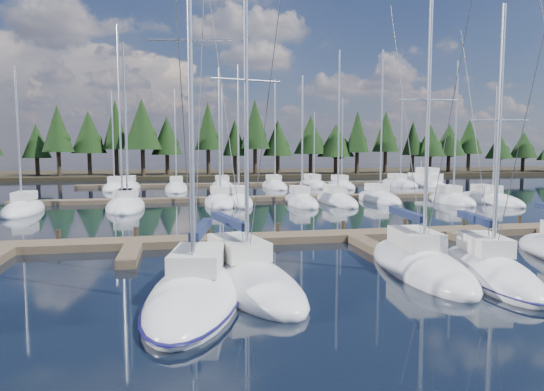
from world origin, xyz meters
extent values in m
plane|color=black|center=(0.00, 30.00, 0.00)|extent=(260.00, 260.00, 0.00)
cube|color=black|center=(0.00, 90.00, 0.30)|extent=(220.00, 30.00, 0.60)
cube|color=brown|center=(0.00, 18.00, 0.20)|extent=(44.00, 2.00, 0.40)
cube|color=brown|center=(-12.00, 15.00, 0.20)|extent=(0.90, 4.00, 0.40)
cube|color=brown|center=(-6.00, 15.00, 0.20)|extent=(0.90, 4.00, 0.40)
cube|color=brown|center=(0.00, 15.00, 0.20)|extent=(0.90, 4.00, 0.40)
cube|color=brown|center=(6.00, 15.00, 0.20)|extent=(0.90, 4.00, 0.40)
cylinder|color=#31261B|center=(-16.00, 19.00, 0.45)|extent=(0.26, 0.26, 0.90)
cylinder|color=#31261B|center=(-12.00, 19.00, 0.45)|extent=(0.26, 0.26, 0.90)
cylinder|color=#31261B|center=(-8.00, 19.00, 0.45)|extent=(0.26, 0.26, 0.90)
cylinder|color=#31261B|center=(-4.00, 19.00, 0.45)|extent=(0.26, 0.26, 0.90)
cylinder|color=#31261B|center=(0.00, 19.00, 0.45)|extent=(0.26, 0.26, 0.90)
cylinder|color=#31261B|center=(4.00, 19.00, 0.45)|extent=(0.26, 0.26, 0.90)
cylinder|color=#31261B|center=(8.00, 19.00, 0.45)|extent=(0.26, 0.26, 0.90)
cylinder|color=#31261B|center=(12.00, 19.00, 0.45)|extent=(0.26, 0.26, 0.90)
cube|color=brown|center=(0.00, 40.00, 0.20)|extent=(50.00, 1.80, 0.40)
cube|color=brown|center=(0.00, 60.00, 0.20)|extent=(46.00, 1.80, 0.40)
ellipsoid|color=silver|center=(-9.20, 8.06, 0.15)|extent=(4.66, 9.10, 1.90)
cube|color=beige|center=(-9.11, 8.49, 1.35)|extent=(2.17, 3.05, 0.70)
cylinder|color=silver|center=(-9.28, 7.63, 7.92)|extent=(0.19, 0.19, 13.84)
cylinder|color=silver|center=(-8.91, 9.51, 2.10)|extent=(0.87, 3.77, 0.12)
cube|color=#151E3B|center=(-8.91, 9.51, 2.25)|extent=(1.06, 3.64, 0.30)
cylinder|color=silver|center=(-9.28, 7.63, 8.61)|extent=(2.68, 0.60, 0.07)
cylinder|color=#3F3F44|center=(-9.65, 5.81, 7.77)|extent=(0.77, 3.69, 14.15)
cylinder|color=#3F3F44|center=(-8.83, 9.89, 7.77)|extent=(0.94, 4.54, 14.15)
ellipsoid|color=#0D0B3A|center=(-9.20, 8.06, 0.22)|extent=(4.85, 9.46, 0.18)
ellipsoid|color=silver|center=(-7.34, 9.83, 0.15)|extent=(4.94, 9.82, 1.90)
cube|color=beige|center=(-7.45, 10.29, 1.35)|extent=(2.24, 3.29, 0.70)
cylinder|color=silver|center=(-7.24, 9.37, 7.06)|extent=(0.19, 0.19, 12.12)
cylinder|color=silver|center=(-7.70, 11.39, 2.10)|extent=(1.03, 4.06, 0.12)
cube|color=#151E3B|center=(-7.70, 11.39, 2.25)|extent=(1.21, 3.93, 0.30)
cylinder|color=silver|center=(-7.24, 9.37, 7.66)|extent=(2.61, 0.65, 0.07)
cylinder|color=#3F3F44|center=(-6.80, 7.40, 6.91)|extent=(0.92, 3.98, 12.43)
cylinder|color=#3F3F44|center=(-7.79, 11.80, 6.91)|extent=(1.13, 4.90, 12.43)
ellipsoid|color=silver|center=(0.27, 10.28, 0.15)|extent=(3.56, 9.11, 1.90)
cube|color=beige|center=(0.31, 10.72, 1.35)|extent=(1.78, 2.97, 0.70)
cylinder|color=silver|center=(0.23, 9.84, 6.59)|extent=(0.17, 0.17, 11.17)
cylinder|color=silver|center=(0.41, 11.79, 2.10)|extent=(0.47, 3.91, 0.12)
cube|color=#151E3B|center=(0.41, 11.79, 2.25)|extent=(0.69, 3.75, 0.30)
cylinder|color=silver|center=(0.23, 9.84, 7.14)|extent=(2.49, 0.29, 0.07)
cylinder|color=#3F3F44|center=(0.06, 7.93, 6.44)|extent=(0.38, 3.84, 11.48)
cylinder|color=#3F3F44|center=(0.44, 12.18, 6.44)|extent=(0.46, 4.73, 11.48)
ellipsoid|color=silver|center=(2.36, 8.60, 0.15)|extent=(3.89, 8.09, 1.90)
cube|color=beige|center=(2.44, 8.98, 1.35)|extent=(1.80, 2.70, 0.70)
cylinder|color=silver|center=(2.29, 8.22, 5.78)|extent=(0.19, 0.19, 9.56)
cylinder|color=silver|center=(2.62, 9.89, 2.10)|extent=(0.77, 3.38, 0.12)
cube|color=#151E3B|center=(2.62, 9.89, 2.25)|extent=(0.97, 3.27, 0.30)
cylinder|color=silver|center=(2.29, 8.22, 6.26)|extent=(2.18, 0.49, 0.07)
cylinder|color=#3F3F44|center=(1.97, 6.58, 5.63)|extent=(0.67, 3.31, 9.87)
cylinder|color=#3F3F44|center=(2.68, 10.24, 5.63)|extent=(0.82, 4.07, 9.87)
ellipsoid|color=#0D0B3A|center=(2.36, 8.60, 0.22)|extent=(4.04, 8.42, 0.18)
ellipsoid|color=silver|center=(-22.04, 34.15, 0.15)|extent=(2.60, 7.97, 1.90)
cube|color=beige|center=(-22.04, 34.55, 1.35)|extent=(1.43, 2.55, 0.70)
cylinder|color=silver|center=(-22.04, 33.75, 6.37)|extent=(0.16, 0.16, 10.73)
ellipsoid|color=silver|center=(-14.30, 34.96, 0.15)|extent=(2.77, 7.30, 1.90)
cube|color=beige|center=(-14.30, 35.33, 1.35)|extent=(1.52, 2.34, 0.70)
cylinder|color=silver|center=(-14.30, 34.60, 8.23)|extent=(0.16, 0.16, 14.46)
ellipsoid|color=silver|center=(-13.89, 35.01, 0.15)|extent=(2.76, 8.79, 1.90)
cube|color=beige|center=(-13.89, 35.45, 1.35)|extent=(1.52, 2.81, 0.70)
cylinder|color=silver|center=(-13.89, 34.57, 7.50)|extent=(0.16, 0.16, 13.00)
ellipsoid|color=silver|center=(-5.79, 36.55, 0.15)|extent=(2.82, 7.25, 1.90)
cube|color=beige|center=(-5.79, 36.91, 1.35)|extent=(1.55, 2.32, 0.70)
cylinder|color=silver|center=(-5.79, 36.19, 6.74)|extent=(0.16, 0.16, 11.48)
ellipsoid|color=silver|center=(-4.02, 36.98, 0.15)|extent=(2.52, 8.14, 1.90)
cube|color=beige|center=(-4.02, 37.39, 1.35)|extent=(1.38, 2.60, 0.70)
cylinder|color=silver|center=(-4.02, 36.57, 6.93)|extent=(0.16, 0.16, 11.86)
ellipsoid|color=silver|center=(1.70, 35.53, 0.15)|extent=(2.46, 8.42, 1.90)
cube|color=beige|center=(1.70, 35.95, 1.35)|extent=(1.35, 2.69, 0.70)
cylinder|color=silver|center=(1.70, 35.11, 6.42)|extent=(0.16, 0.16, 10.84)
ellipsoid|color=silver|center=(5.30, 35.85, 0.15)|extent=(2.69, 9.44, 1.90)
cube|color=beige|center=(5.30, 36.32, 1.35)|extent=(1.48, 3.02, 0.70)
cylinder|color=silver|center=(5.30, 35.37, 7.66)|extent=(0.16, 0.16, 13.33)
ellipsoid|color=silver|center=(10.06, 36.87, 0.15)|extent=(2.81, 8.57, 1.90)
cube|color=beige|center=(10.06, 37.30, 1.35)|extent=(1.55, 2.74, 0.70)
cylinder|color=silver|center=(10.06, 36.44, 7.87)|extent=(0.16, 0.16, 13.74)
ellipsoid|color=silver|center=(16.22, 33.82, 0.15)|extent=(2.43, 7.30, 1.90)
cube|color=beige|center=(16.22, 34.19, 1.35)|extent=(1.34, 2.33, 0.70)
cylinder|color=silver|center=(16.22, 33.46, 7.18)|extent=(0.16, 0.16, 12.37)
ellipsoid|color=silver|center=(20.05, 33.42, 0.15)|extent=(2.60, 9.70, 1.90)
cube|color=beige|center=(20.05, 33.90, 1.35)|extent=(1.43, 3.11, 0.70)
cylinder|color=silver|center=(20.05, 32.93, 6.05)|extent=(0.16, 0.16, 10.10)
ellipsoid|color=silver|center=(-17.40, 55.90, 0.15)|extent=(2.89, 7.89, 1.90)
cube|color=beige|center=(-17.40, 56.29, 1.35)|extent=(1.59, 2.52, 0.70)
cylinder|color=silver|center=(-17.40, 55.51, 6.68)|extent=(0.16, 0.16, 11.35)
ellipsoid|color=silver|center=(-15.82, 56.91, 0.15)|extent=(2.92, 9.59, 1.90)
cube|color=beige|center=(-15.82, 57.39, 1.35)|extent=(1.61, 3.07, 0.70)
cylinder|color=silver|center=(-15.82, 56.43, 6.48)|extent=(0.16, 0.16, 10.95)
ellipsoid|color=silver|center=(-9.71, 54.01, 0.15)|extent=(2.89, 10.50, 1.90)
cube|color=beige|center=(-9.71, 54.53, 1.35)|extent=(1.59, 3.36, 0.70)
cylinder|color=silver|center=(-9.71, 53.49, 6.79)|extent=(0.16, 0.16, 11.58)
ellipsoid|color=silver|center=(-3.76, 55.22, 0.15)|extent=(2.88, 9.44, 1.90)
cube|color=beige|center=(-3.76, 55.70, 1.35)|extent=(1.58, 3.02, 0.70)
cylinder|color=silver|center=(-3.76, 54.75, 7.28)|extent=(0.16, 0.16, 12.57)
ellipsoid|color=silver|center=(3.27, 55.56, 0.15)|extent=(2.90, 9.90, 1.90)
cube|color=beige|center=(3.27, 56.05, 1.35)|extent=(1.59, 3.17, 0.70)
cylinder|color=silver|center=(3.27, 55.06, 7.64)|extent=(0.16, 0.16, 13.28)
ellipsoid|color=silver|center=(9.04, 56.76, 0.15)|extent=(2.99, 9.93, 1.90)
cube|color=beige|center=(9.04, 57.26, 1.35)|extent=(1.64, 3.18, 0.70)
cylinder|color=silver|center=(9.04, 56.27, 5.67)|extent=(0.16, 0.16, 9.35)
ellipsoid|color=silver|center=(11.98, 53.60, 0.15)|extent=(2.99, 7.68, 1.90)
cube|color=beige|center=(11.98, 53.98, 1.35)|extent=(1.64, 2.46, 0.70)
cylinder|color=silver|center=(11.98, 53.21, 6.47)|extent=(0.16, 0.16, 10.95)
ellipsoid|color=silver|center=(21.41, 55.70, 0.15)|extent=(2.75, 9.97, 1.90)
cube|color=beige|center=(21.41, 56.20, 1.35)|extent=(1.51, 3.19, 0.70)
cylinder|color=silver|center=(21.41, 55.21, 6.64)|extent=(0.16, 0.16, 11.28)
ellipsoid|color=silver|center=(24.50, 53.92, 0.10)|extent=(4.71, 9.09, 1.73)
cube|color=silver|center=(24.50, 53.92, 1.25)|extent=(3.16, 5.13, 1.16)
cube|color=beige|center=(24.60, 53.50, 2.22)|extent=(2.21, 3.31, 0.87)
cylinder|color=silver|center=(24.31, 54.77, 2.79)|extent=(0.10, 0.10, 1.54)
cylinder|color=black|center=(-33.60, 83.40, 2.12)|extent=(0.70, 0.70, 3.05)
cone|color=black|center=(-33.60, 83.40, 6.61)|extent=(4.84, 4.84, 5.93)
ellipsoid|color=black|center=(-33.10, 83.40, 5.26)|extent=(2.90, 2.90, 2.90)
cylinder|color=black|center=(-29.33, 80.20, 2.65)|extent=(0.70, 0.70, 4.10)
cone|color=black|center=(-29.33, 80.20, 8.68)|extent=(5.19, 5.19, 7.97)
ellipsoid|color=black|center=(-28.83, 80.20, 6.86)|extent=(3.11, 3.11, 3.11)
cylinder|color=black|center=(-24.85, 83.34, 2.54)|extent=(0.70, 0.70, 3.88)
cone|color=black|center=(-24.85, 83.34, 8.25)|extent=(6.00, 6.00, 7.54)
ellipsoid|color=black|center=(-24.35, 83.34, 6.52)|extent=(3.60, 3.60, 3.60)
cylinder|color=black|center=(-20.11, 82.51, 2.87)|extent=(0.70, 0.70, 4.55)
cone|color=black|center=(-20.11, 82.51, 9.57)|extent=(4.59, 4.59, 8.84)
ellipsoid|color=black|center=(-19.61, 82.51, 7.55)|extent=(2.76, 2.76, 2.76)
cylinder|color=black|center=(-15.30, 78.80, 2.86)|extent=(0.70, 0.70, 4.52)
cone|color=black|center=(-15.30, 78.80, 9.51)|extent=(6.53, 6.53, 8.78)
ellipsoid|color=black|center=(-14.80, 78.80, 7.50)|extent=(3.92, 3.92, 3.92)
cylinder|color=black|center=(-11.21, 82.39, 2.39)|extent=(0.70, 0.70, 3.58)
cone|color=black|center=(-11.21, 82.39, 7.66)|extent=(5.60, 5.60, 6.96)
ellipsoid|color=black|center=(-10.71, 82.39, 6.07)|extent=(3.36, 3.36, 3.36)
cylinder|color=black|center=(-3.86, 80.91, 2.83)|extent=(0.70, 0.70, 4.46)
cone|color=black|center=(-3.86, 80.91, 9.39)|extent=(4.81, 4.81, 8.67)
ellipsoid|color=black|center=(-3.36, 80.91, 7.41)|extent=(2.88, 2.88, 2.88)
cylinder|color=black|center=(1.02, 80.86, 2.29)|extent=(0.70, 0.70, 3.38)
cone|color=black|center=(1.02, 80.86, 7.27)|extent=(4.54, 4.54, 6.57)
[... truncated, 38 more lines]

